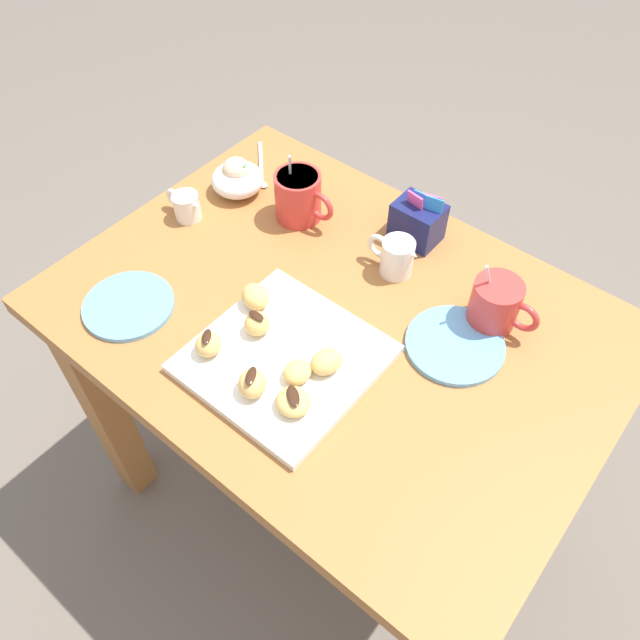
{
  "coord_description": "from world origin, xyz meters",
  "views": [
    {
      "loc": [
        0.43,
        -0.57,
        1.58
      ],
      "look_at": [
        -0.0,
        -0.04,
        0.75
      ],
      "focal_mm": 35.36,
      "sensor_mm": 36.0,
      "label": 1
    }
  ],
  "objects_px": {
    "coffee_mug_red_left": "(299,195)",
    "beignet_3": "(297,372)",
    "coffee_mug_red_right": "(496,303)",
    "chocolate_sauce_pitcher": "(186,205)",
    "dining_table": "(333,364)",
    "saucer_sky_left": "(455,345)",
    "pastry_plate_square": "(284,358)",
    "cream_pitcher_white": "(397,256)",
    "ice_cream_bowl": "(237,178)",
    "saucer_sky_right": "(129,306)",
    "beignet_0": "(252,384)",
    "beignet_2": "(293,402)",
    "beignet_4": "(208,345)",
    "sugar_caddy": "(419,222)",
    "beignet_5": "(327,362)",
    "beignet_6": "(255,297)",
    "beignet_1": "(257,324)"
  },
  "relations": [
    {
      "from": "coffee_mug_red_right",
      "to": "saucer_sky_left",
      "type": "relative_size",
      "value": 0.82
    },
    {
      "from": "sugar_caddy",
      "to": "saucer_sky_left",
      "type": "height_order",
      "value": "sugar_caddy"
    },
    {
      "from": "sugar_caddy",
      "to": "beignet_5",
      "type": "xyz_separation_m",
      "value": [
        0.06,
        -0.36,
        -0.01
      ]
    },
    {
      "from": "beignet_1",
      "to": "ice_cream_bowl",
      "type": "bearing_deg",
      "value": 138.89
    },
    {
      "from": "chocolate_sauce_pitcher",
      "to": "beignet_3",
      "type": "bearing_deg",
      "value": -20.98
    },
    {
      "from": "beignet_2",
      "to": "beignet_3",
      "type": "relative_size",
      "value": 1.16
    },
    {
      "from": "coffee_mug_red_left",
      "to": "beignet_3",
      "type": "height_order",
      "value": "coffee_mug_red_left"
    },
    {
      "from": "coffee_mug_red_right",
      "to": "chocolate_sauce_pitcher",
      "type": "distance_m",
      "value": 0.62
    },
    {
      "from": "beignet_0",
      "to": "beignet_5",
      "type": "relative_size",
      "value": 0.92
    },
    {
      "from": "coffee_mug_red_left",
      "to": "coffee_mug_red_right",
      "type": "bearing_deg",
      "value": 0.0
    },
    {
      "from": "pastry_plate_square",
      "to": "beignet_3",
      "type": "relative_size",
      "value": 5.83
    },
    {
      "from": "sugar_caddy",
      "to": "coffee_mug_red_left",
      "type": "bearing_deg",
      "value": -156.6
    },
    {
      "from": "beignet_3",
      "to": "beignet_4",
      "type": "distance_m",
      "value": 0.15
    },
    {
      "from": "dining_table",
      "to": "beignet_0",
      "type": "height_order",
      "value": "beignet_0"
    },
    {
      "from": "ice_cream_bowl",
      "to": "beignet_6",
      "type": "height_order",
      "value": "ice_cream_bowl"
    },
    {
      "from": "saucer_sky_left",
      "to": "beignet_3",
      "type": "distance_m",
      "value": 0.27
    },
    {
      "from": "pastry_plate_square",
      "to": "saucer_sky_right",
      "type": "xyz_separation_m",
      "value": [
        -0.29,
        -0.09,
        -0.0
      ]
    },
    {
      "from": "chocolate_sauce_pitcher",
      "to": "beignet_6",
      "type": "height_order",
      "value": "chocolate_sauce_pitcher"
    },
    {
      "from": "dining_table",
      "to": "beignet_0",
      "type": "distance_m",
      "value": 0.28
    },
    {
      "from": "sugar_caddy",
      "to": "beignet_2",
      "type": "xyz_separation_m",
      "value": [
        0.07,
        -0.45,
        -0.01
      ]
    },
    {
      "from": "beignet_3",
      "to": "beignet_4",
      "type": "xyz_separation_m",
      "value": [
        -0.14,
        -0.05,
        0.0
      ]
    },
    {
      "from": "chocolate_sauce_pitcher",
      "to": "ice_cream_bowl",
      "type": "bearing_deg",
      "value": 80.0
    },
    {
      "from": "pastry_plate_square",
      "to": "beignet_0",
      "type": "bearing_deg",
      "value": -83.91
    },
    {
      "from": "beignet_4",
      "to": "pastry_plate_square",
      "type": "bearing_deg",
      "value": 35.86
    },
    {
      "from": "cream_pitcher_white",
      "to": "beignet_3",
      "type": "xyz_separation_m",
      "value": [
        0.02,
        -0.3,
        -0.01
      ]
    },
    {
      "from": "cream_pitcher_white",
      "to": "beignet_4",
      "type": "xyz_separation_m",
      "value": [
        -0.12,
        -0.36,
        -0.0
      ]
    },
    {
      "from": "cream_pitcher_white",
      "to": "saucer_sky_right",
      "type": "bearing_deg",
      "value": -130.05
    },
    {
      "from": "saucer_sky_right",
      "to": "beignet_1",
      "type": "distance_m",
      "value": 0.24
    },
    {
      "from": "saucer_sky_right",
      "to": "beignet_4",
      "type": "bearing_deg",
      "value": 4.46
    },
    {
      "from": "pastry_plate_square",
      "to": "sugar_caddy",
      "type": "height_order",
      "value": "sugar_caddy"
    },
    {
      "from": "cream_pitcher_white",
      "to": "beignet_3",
      "type": "relative_size",
      "value": 2.18
    },
    {
      "from": "ice_cream_bowl",
      "to": "beignet_5",
      "type": "height_order",
      "value": "ice_cream_bowl"
    },
    {
      "from": "saucer_sky_left",
      "to": "beignet_4",
      "type": "xyz_separation_m",
      "value": [
        -0.3,
        -0.27,
        0.03
      ]
    },
    {
      "from": "beignet_4",
      "to": "sugar_caddy",
      "type": "bearing_deg",
      "value": 77.12
    },
    {
      "from": "sugar_caddy",
      "to": "beignet_2",
      "type": "distance_m",
      "value": 0.45
    },
    {
      "from": "pastry_plate_square",
      "to": "coffee_mug_red_right",
      "type": "xyz_separation_m",
      "value": [
        0.22,
        0.29,
        0.04
      ]
    },
    {
      "from": "pastry_plate_square",
      "to": "beignet_3",
      "type": "bearing_deg",
      "value": -22.21
    },
    {
      "from": "cream_pitcher_white",
      "to": "saucer_sky_right",
      "type": "xyz_separation_m",
      "value": [
        -0.31,
        -0.37,
        -0.03
      ]
    },
    {
      "from": "cream_pitcher_white",
      "to": "beignet_5",
      "type": "distance_m",
      "value": 0.26
    },
    {
      "from": "pastry_plate_square",
      "to": "beignet_2",
      "type": "distance_m",
      "value": 0.1
    },
    {
      "from": "beignet_2",
      "to": "sugar_caddy",
      "type": "bearing_deg",
      "value": 99.0
    },
    {
      "from": "cream_pitcher_white",
      "to": "saucer_sky_left",
      "type": "height_order",
      "value": "cream_pitcher_white"
    },
    {
      "from": "beignet_0",
      "to": "beignet_2",
      "type": "height_order",
      "value": "beignet_0"
    },
    {
      "from": "ice_cream_bowl",
      "to": "beignet_1",
      "type": "distance_m",
      "value": 0.39
    },
    {
      "from": "cream_pitcher_white",
      "to": "ice_cream_bowl",
      "type": "relative_size",
      "value": 0.97
    },
    {
      "from": "coffee_mug_red_left",
      "to": "cream_pitcher_white",
      "type": "xyz_separation_m",
      "value": [
        0.24,
        -0.0,
        -0.01
      ]
    },
    {
      "from": "beignet_2",
      "to": "beignet_5",
      "type": "bearing_deg",
      "value": 94.39
    },
    {
      "from": "dining_table",
      "to": "saucer_sky_left",
      "type": "xyz_separation_m",
      "value": [
        0.2,
        0.07,
        0.16
      ]
    },
    {
      "from": "beignet_1",
      "to": "beignet_4",
      "type": "bearing_deg",
      "value": -111.41
    },
    {
      "from": "saucer_sky_right",
      "to": "beignet_0",
      "type": "bearing_deg",
      "value": 0.76
    }
  ]
}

